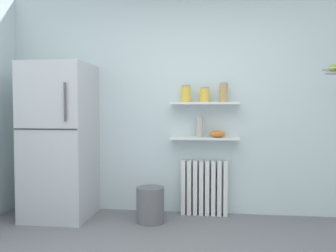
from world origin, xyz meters
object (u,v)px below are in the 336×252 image
object	(u,v)px
refrigerator	(60,141)
storage_jar_0	(186,94)
trash_bin	(150,205)
radiator	(204,188)
storage_jar_2	(224,93)
storage_jar_1	(205,95)
vase	(200,127)
shelf_bowl	(218,134)

from	to	relation	value
refrigerator	storage_jar_0	bearing A→B (deg)	9.69
storage_jar_0	trash_bin	bearing A→B (deg)	-137.88
radiator	storage_jar_0	size ratio (longest dim) A/B	3.20
storage_jar_2	storage_jar_0	bearing A→B (deg)	180.00
storage_jar_1	vase	distance (m)	0.37
vase	shelf_bowl	size ratio (longest dim) A/B	1.32
storage_jar_2	storage_jar_1	bearing A→B (deg)	180.00
radiator	storage_jar_1	xyz separation A→B (m)	(0.00, -0.03, 1.08)
storage_jar_1	refrigerator	bearing A→B (deg)	-171.57
storage_jar_1	vase	size ratio (longest dim) A/B	0.74
refrigerator	storage_jar_0	world-z (taller)	refrigerator
radiator	vase	bearing A→B (deg)	-151.42
storage_jar_0	storage_jar_1	bearing A→B (deg)	-0.00
storage_jar_1	shelf_bowl	distance (m)	0.47
storage_jar_1	trash_bin	world-z (taller)	storage_jar_1
radiator	vase	xyz separation A→B (m)	(-0.06, -0.03, 0.71)
storage_jar_1	vase	xyz separation A→B (m)	(-0.06, 0.00, -0.37)
storage_jar_0	shelf_bowl	size ratio (longest dim) A/B	1.10
vase	shelf_bowl	xyz separation A→B (m)	(0.21, 0.00, -0.08)
radiator	storage_jar_1	bearing A→B (deg)	-90.00
storage_jar_0	storage_jar_1	size ratio (longest dim) A/B	1.14
storage_jar_1	radiator	bearing A→B (deg)	90.00
storage_jar_2	vase	world-z (taller)	storage_jar_2
vase	trash_bin	size ratio (longest dim) A/B	0.61
shelf_bowl	trash_bin	xyz separation A→B (m)	(-0.73, -0.33, -0.76)
storage_jar_1	shelf_bowl	size ratio (longest dim) A/B	0.97
storage_jar_0	vase	xyz separation A→B (m)	(0.16, -0.00, -0.38)
vase	trash_bin	xyz separation A→B (m)	(-0.52, -0.33, -0.83)
refrigerator	storage_jar_1	world-z (taller)	refrigerator
storage_jar_2	trash_bin	size ratio (longest dim) A/B	0.57
storage_jar_0	vase	world-z (taller)	storage_jar_0
shelf_bowl	trash_bin	world-z (taller)	shelf_bowl
shelf_bowl	storage_jar_0	bearing A→B (deg)	180.00
shelf_bowl	storage_jar_2	bearing A→B (deg)	0.00
radiator	storage_jar_1	distance (m)	1.08
vase	storage_jar_2	bearing A→B (deg)	0.00
refrigerator	vase	xyz separation A→B (m)	(1.58, 0.24, 0.16)
storage_jar_2	trash_bin	distance (m)	1.50
refrigerator	trash_bin	bearing A→B (deg)	-4.59
shelf_bowl	refrigerator	bearing A→B (deg)	-172.28
refrigerator	storage_jar_2	xyz separation A→B (m)	(1.85, 0.24, 0.55)
shelf_bowl	trash_bin	bearing A→B (deg)	-155.87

